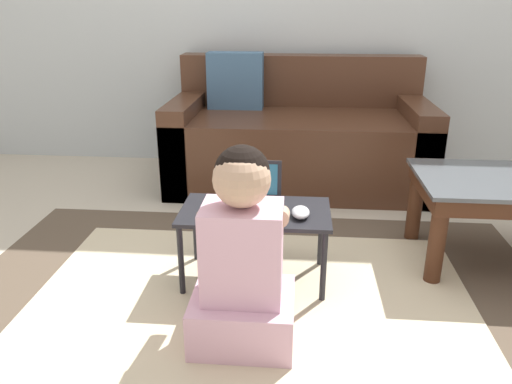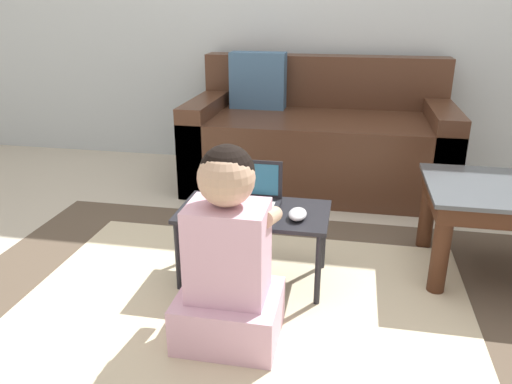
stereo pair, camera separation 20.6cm
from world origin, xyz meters
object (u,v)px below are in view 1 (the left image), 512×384
Objects in this scene: laptop_desk at (255,218)px; person_seated at (243,260)px; couch at (297,139)px; coffee_table at (511,194)px; computer_mouse at (301,212)px; laptop at (252,200)px.

laptop_desk is 0.86× the size of person_seated.
couch is at bearing 82.84° from laptop_desk.
couch reaches higher than coffee_table.
coffee_table is (0.94, -1.03, 0.04)m from couch.
coffee_table is 0.97m from computer_mouse.
person_seated reaches higher than computer_mouse.
coffee_table is 1.14m from laptop.
coffee_table is 1.13m from laptop_desk.
couch reaches higher than laptop.
coffee_table reaches higher than laptop_desk.
coffee_table is 1.29m from person_seated.
laptop reaches higher than computer_mouse.
laptop is 0.44m from person_seated.
couch is at bearing 84.41° from person_seated.
person_seated is (-0.17, -1.69, 0.02)m from couch.
computer_mouse is 0.16× the size of person_seated.
laptop_desk is at bearing -97.16° from couch.
laptop is at bearing -168.65° from coffee_table.
couch is at bearing 82.03° from laptop.
person_seated is (-0.19, -0.36, -0.03)m from computer_mouse.
couch is 14.01× the size of computer_mouse.
computer_mouse is 0.41m from person_seated.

